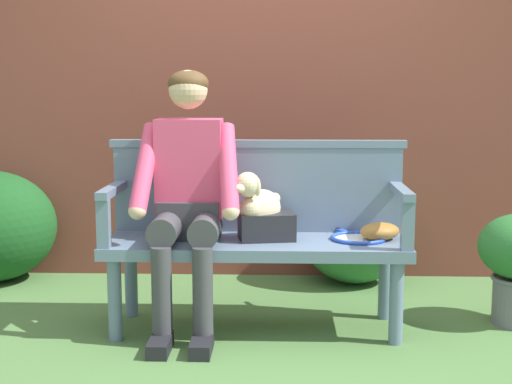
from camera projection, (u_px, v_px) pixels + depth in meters
name	position (u px, v px, depth m)	size (l,w,h in m)	color
ground_plane	(256.00, 329.00, 3.84)	(40.00, 40.00, 0.00)	#4C753D
brick_garden_fence	(262.00, 96.00, 4.90)	(8.00, 0.30, 2.39)	brown
hedge_bush_mid_right	(355.00, 229.00, 4.68)	(0.70, 0.60, 0.71)	#337538
garden_bench	(256.00, 252.00, 3.78)	(1.56, 0.52, 0.48)	slate
bench_backrest	(257.00, 185.00, 3.96)	(1.60, 0.06, 0.50)	slate
bench_armrest_left_end	(109.00, 203.00, 3.67)	(0.06, 0.52, 0.28)	slate
bench_armrest_right_end	(404.00, 205.00, 3.62)	(0.06, 0.52, 0.28)	slate
person_seated	(188.00, 189.00, 3.72)	(0.56, 0.66, 1.35)	black
dog_on_bench	(258.00, 205.00, 3.75)	(0.29, 0.34, 0.36)	beige
tennis_racket	(356.00, 237.00, 3.79)	(0.39, 0.57, 0.03)	blue
baseball_glove	(380.00, 231.00, 3.76)	(0.22, 0.17, 0.09)	#9E6B2D
sports_bag	(266.00, 226.00, 3.77)	(0.28, 0.20, 0.14)	#232328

